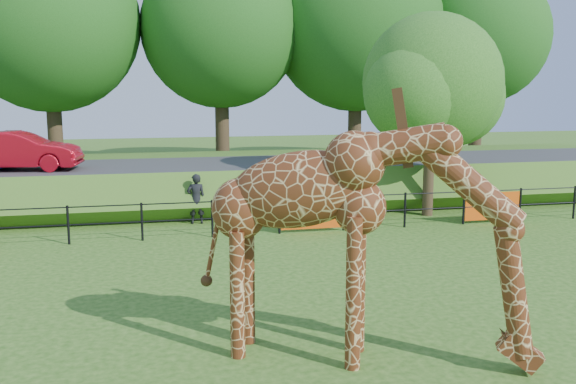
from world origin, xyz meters
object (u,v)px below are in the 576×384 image
at_px(giraffe, 367,244).
at_px(car_red, 19,151).
at_px(visitor, 196,199).
at_px(tree_east, 434,88).

relative_size(giraffe, car_red, 1.30).
xyz_separation_m(car_red, visitor, (5.86, -3.67, -1.30)).
xyz_separation_m(giraffe, tree_east, (6.08, 10.68, 2.35)).
height_order(giraffe, car_red, giraffe).
relative_size(giraffe, visitor, 3.35).
distance_m(car_red, visitor, 7.04).
distance_m(car_red, tree_east, 14.50).
bearing_deg(visitor, giraffe, 99.92).
bearing_deg(visitor, car_red, -31.51).
bearing_deg(visitor, tree_east, 178.13).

